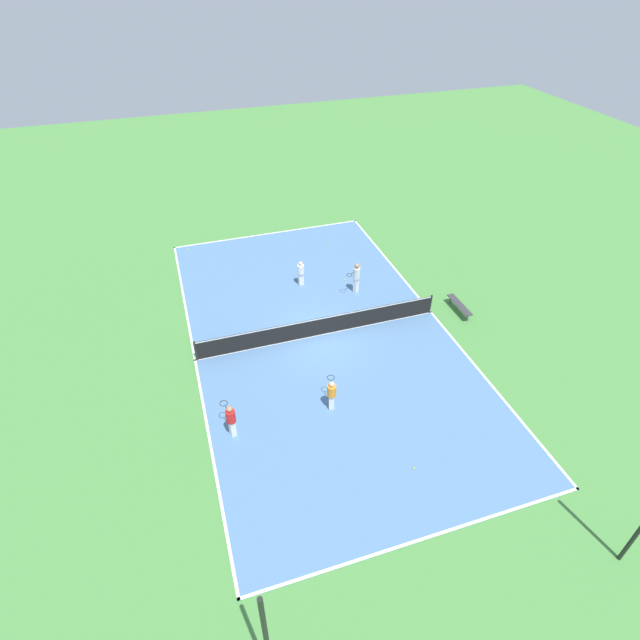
{
  "coord_description": "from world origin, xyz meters",
  "views": [
    {
      "loc": [
        5.61,
        17.45,
        15.08
      ],
      "look_at": [
        0.0,
        0.0,
        0.9
      ],
      "focal_mm": 28.0,
      "sensor_mm": 36.0,
      "label": 1
    }
  ],
  "objects_px": {
    "tennis_ball_near_net": "(189,250)",
    "player_center_orange": "(332,393)",
    "player_far_white": "(356,276)",
    "player_near_white": "(301,272)",
    "tennis_net": "(320,326)",
    "tennis_ball_far_baseline": "(329,243)",
    "player_coach_red": "(231,419)",
    "tennis_ball_right_alley": "(414,468)",
    "tennis_ball_left_sideline": "(345,280)",
    "bench": "(459,305)"
  },
  "relations": [
    {
      "from": "player_near_white",
      "to": "tennis_ball_left_sideline",
      "type": "distance_m",
      "value": 2.53
    },
    {
      "from": "player_far_white",
      "to": "tennis_ball_right_alley",
      "type": "xyz_separation_m",
      "value": [
        2.03,
        11.05,
        -0.97
      ]
    },
    {
      "from": "player_far_white",
      "to": "tennis_ball_near_net",
      "type": "distance_m",
      "value": 10.81
    },
    {
      "from": "player_coach_red",
      "to": "tennis_ball_left_sideline",
      "type": "relative_size",
      "value": 22.51
    },
    {
      "from": "player_near_white",
      "to": "player_center_orange",
      "type": "bearing_deg",
      "value": -101.4
    },
    {
      "from": "player_coach_red",
      "to": "tennis_ball_right_alley",
      "type": "bearing_deg",
      "value": -135.03
    },
    {
      "from": "tennis_net",
      "to": "player_far_white",
      "type": "bearing_deg",
      "value": -135.59
    },
    {
      "from": "player_center_orange",
      "to": "tennis_ball_far_baseline",
      "type": "height_order",
      "value": "player_center_orange"
    },
    {
      "from": "player_center_orange",
      "to": "player_near_white",
      "type": "distance_m",
      "value": 9.05
    },
    {
      "from": "player_center_orange",
      "to": "player_far_white",
      "type": "xyz_separation_m",
      "value": [
        -3.89,
        -7.38,
        0.2
      ]
    },
    {
      "from": "player_near_white",
      "to": "tennis_ball_far_baseline",
      "type": "relative_size",
      "value": 20.98
    },
    {
      "from": "player_near_white",
      "to": "tennis_ball_far_baseline",
      "type": "xyz_separation_m",
      "value": [
        -2.88,
        -3.87,
        -0.76
      ]
    },
    {
      "from": "tennis_net",
      "to": "tennis_ball_left_sideline",
      "type": "relative_size",
      "value": 171.33
    },
    {
      "from": "player_near_white",
      "to": "player_far_white",
      "type": "relative_size",
      "value": 0.82
    },
    {
      "from": "player_far_white",
      "to": "player_coach_red",
      "type": "distance_m",
      "value": 10.9
    },
    {
      "from": "player_far_white",
      "to": "tennis_ball_near_net",
      "type": "bearing_deg",
      "value": -72.04
    },
    {
      "from": "player_far_white",
      "to": "tennis_ball_far_baseline",
      "type": "relative_size",
      "value": 25.57
    },
    {
      "from": "bench",
      "to": "player_coach_red",
      "type": "distance_m",
      "value": 12.95
    },
    {
      "from": "player_coach_red",
      "to": "tennis_net",
      "type": "bearing_deg",
      "value": -60.74
    },
    {
      "from": "bench",
      "to": "player_far_white",
      "type": "distance_m",
      "value": 5.42
    },
    {
      "from": "player_center_orange",
      "to": "player_coach_red",
      "type": "xyz_separation_m",
      "value": [
        3.99,
        0.15,
        0.06
      ]
    },
    {
      "from": "tennis_net",
      "to": "player_center_orange",
      "type": "distance_m",
      "value": 4.65
    },
    {
      "from": "player_center_orange",
      "to": "tennis_ball_left_sideline",
      "type": "xyz_separation_m",
      "value": [
        -3.71,
        -8.6,
        -0.77
      ]
    },
    {
      "from": "bench",
      "to": "tennis_ball_near_net",
      "type": "distance_m",
      "value": 16.14
    },
    {
      "from": "tennis_net",
      "to": "tennis_ball_near_net",
      "type": "relative_size",
      "value": 171.33
    },
    {
      "from": "tennis_net",
      "to": "tennis_ball_right_alley",
      "type": "bearing_deg",
      "value": 96.12
    },
    {
      "from": "tennis_net",
      "to": "tennis_ball_far_baseline",
      "type": "height_order",
      "value": "tennis_net"
    },
    {
      "from": "player_far_white",
      "to": "tennis_ball_right_alley",
      "type": "height_order",
      "value": "player_far_white"
    },
    {
      "from": "player_center_orange",
      "to": "tennis_ball_near_net",
      "type": "relative_size",
      "value": 21.0
    },
    {
      "from": "player_far_white",
      "to": "tennis_ball_far_baseline",
      "type": "distance_m",
      "value": 5.53
    },
    {
      "from": "tennis_ball_far_baseline",
      "to": "tennis_ball_left_sideline",
      "type": "xyz_separation_m",
      "value": [
        0.49,
        4.22,
        0.0
      ]
    },
    {
      "from": "tennis_net",
      "to": "tennis_ball_far_baseline",
      "type": "distance_m",
      "value": 8.9
    },
    {
      "from": "tennis_net",
      "to": "player_coach_red",
      "type": "height_order",
      "value": "player_coach_red"
    },
    {
      "from": "player_center_orange",
      "to": "tennis_ball_right_alley",
      "type": "distance_m",
      "value": 4.18
    },
    {
      "from": "bench",
      "to": "player_center_orange",
      "type": "height_order",
      "value": "player_center_orange"
    },
    {
      "from": "tennis_ball_near_net",
      "to": "tennis_ball_right_alley",
      "type": "distance_m",
      "value": 19.21
    },
    {
      "from": "bench",
      "to": "tennis_ball_left_sideline",
      "type": "distance_m",
      "value": 6.32
    },
    {
      "from": "tennis_ball_near_net",
      "to": "player_center_orange",
      "type": "bearing_deg",
      "value": 105.76
    },
    {
      "from": "tennis_net",
      "to": "tennis_ball_left_sideline",
      "type": "bearing_deg",
      "value": -123.92
    },
    {
      "from": "tennis_ball_far_baseline",
      "to": "player_center_orange",
      "type": "bearing_deg",
      "value": 71.86
    },
    {
      "from": "tennis_net",
      "to": "tennis_ball_far_baseline",
      "type": "relative_size",
      "value": 171.33
    },
    {
      "from": "tennis_ball_left_sideline",
      "to": "player_near_white",
      "type": "bearing_deg",
      "value": -8.39
    },
    {
      "from": "player_center_orange",
      "to": "player_coach_red",
      "type": "relative_size",
      "value": 0.93
    },
    {
      "from": "player_near_white",
      "to": "player_far_white",
      "type": "xyz_separation_m",
      "value": [
        -2.57,
        1.57,
        0.21
      ]
    },
    {
      "from": "player_center_orange",
      "to": "player_coach_red",
      "type": "distance_m",
      "value": 4.0
    },
    {
      "from": "tennis_net",
      "to": "player_center_orange",
      "type": "height_order",
      "value": "player_center_orange"
    },
    {
      "from": "player_center_orange",
      "to": "player_coach_red",
      "type": "bearing_deg",
      "value": 107.68
    },
    {
      "from": "player_near_white",
      "to": "tennis_ball_far_baseline",
      "type": "bearing_deg",
      "value": 50.32
    },
    {
      "from": "tennis_net",
      "to": "bench",
      "type": "bearing_deg",
      "value": 177.08
    },
    {
      "from": "bench",
      "to": "tennis_ball_left_sideline",
      "type": "height_order",
      "value": "bench"
    }
  ]
}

